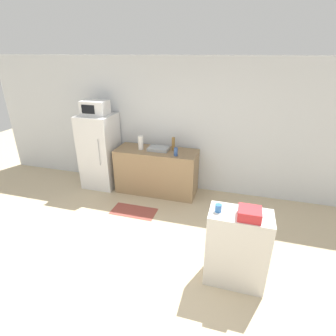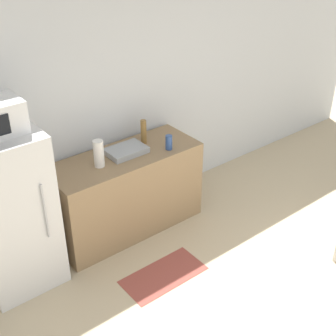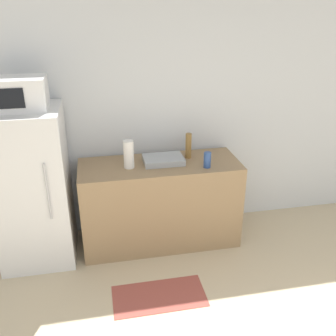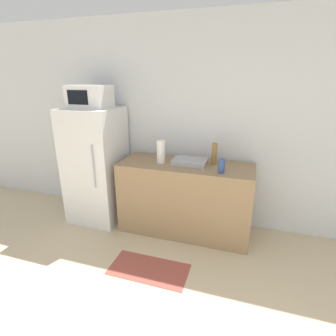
{
  "view_description": "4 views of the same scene",
  "coord_description": "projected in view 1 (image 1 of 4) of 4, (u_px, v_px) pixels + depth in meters",
  "views": [
    {
      "loc": [
        1.34,
        -1.81,
        2.65
      ],
      "look_at": [
        0.28,
        1.84,
        0.96
      ],
      "focal_mm": 28.0,
      "sensor_mm": 36.0,
      "label": 1
    },
    {
      "loc": [
        -2.42,
        -0.78,
        3.18
      ],
      "look_at": [
        -0.24,
        1.98,
        1.1
      ],
      "focal_mm": 50.0,
      "sensor_mm": 36.0,
      "label": 2
    },
    {
      "loc": [
        -0.79,
        -0.63,
        2.38
      ],
      "look_at": [
        -0.29,
        1.9,
        1.22
      ],
      "focal_mm": 40.0,
      "sensor_mm": 36.0,
      "label": 3
    },
    {
      "loc": [
        0.49,
        -0.17,
        1.89
      ],
      "look_at": [
        -0.28,
        2.24,
        1.0
      ],
      "focal_mm": 28.0,
      "sensor_mm": 36.0,
      "label": 4
    }
  ],
  "objects": [
    {
      "name": "jar",
      "position": [
        218.0,
        208.0,
        2.96
      ],
      "size": [
        0.08,
        0.08,
        0.09
      ],
      "primitive_type": "cylinder",
      "color": "#336BB2",
      "rests_on": "shelf_cabinet"
    },
    {
      "name": "kitchen_rug",
      "position": [
        134.0,
        211.0,
        4.75
      ],
      "size": [
        0.81,
        0.4,
        0.01
      ],
      "primitive_type": "cube",
      "color": "#99473D",
      "rests_on": "ground_plane"
    },
    {
      "name": "shelf_cabinet",
      "position": [
        237.0,
        248.0,
        3.14
      ],
      "size": [
        0.72,
        0.39,
        0.98
      ],
      "primitive_type": "cube",
      "color": "silver",
      "rests_on": "ground_plane"
    },
    {
      "name": "counter",
      "position": [
        157.0,
        171.0,
        5.27
      ],
      "size": [
        1.6,
        0.61,
        0.9
      ],
      "primitive_type": "cube",
      "color": "#937551",
      "rests_on": "ground_plane"
    },
    {
      "name": "refrigerator",
      "position": [
        100.0,
        151.0,
        5.44
      ],
      "size": [
        0.67,
        0.69,
        1.52
      ],
      "color": "silver",
      "rests_on": "ground_plane"
    },
    {
      "name": "microwave",
      "position": [
        95.0,
        108.0,
        5.07
      ],
      "size": [
        0.49,
        0.35,
        0.27
      ],
      "color": "white",
      "rests_on": "refrigerator"
    },
    {
      "name": "bottle_short",
      "position": [
        176.0,
        152.0,
        4.8
      ],
      "size": [
        0.07,
        0.07,
        0.15
      ],
      "primitive_type": "cylinder",
      "color": "#2D4C8C",
      "rests_on": "counter"
    },
    {
      "name": "bottle_tall",
      "position": [
        173.0,
        144.0,
        5.04
      ],
      "size": [
        0.06,
        0.06,
        0.26
      ],
      "primitive_type": "cylinder",
      "color": "olive",
      "rests_on": "counter"
    },
    {
      "name": "ground_plane",
      "position": [
        100.0,
        304.0,
        3.01
      ],
      "size": [
        14.0,
        14.0,
        0.0
      ],
      "primitive_type": "plane",
      "color": "#C6B28E"
    },
    {
      "name": "paper_towel_roll",
      "position": [
        141.0,
        143.0,
        5.08
      ],
      "size": [
        0.1,
        0.1,
        0.27
      ],
      "primitive_type": "cylinder",
      "color": "white",
      "rests_on": "counter"
    },
    {
      "name": "wall_back",
      "position": [
        172.0,
        126.0,
        5.2
      ],
      "size": [
        8.0,
        0.06,
        2.6
      ],
      "primitive_type": "cube",
      "color": "silver",
      "rests_on": "ground_plane"
    },
    {
      "name": "basket",
      "position": [
        249.0,
        214.0,
        2.84
      ],
      "size": [
        0.25,
        0.23,
        0.12
      ],
      "primitive_type": "cube",
      "color": "red",
      "rests_on": "shelf_cabinet"
    },
    {
      "name": "sink_basin",
      "position": [
        159.0,
        149.0,
        5.09
      ],
      "size": [
        0.4,
        0.28,
        0.06
      ],
      "primitive_type": "cube",
      "color": "#9EA3A8",
      "rests_on": "counter"
    }
  ]
}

